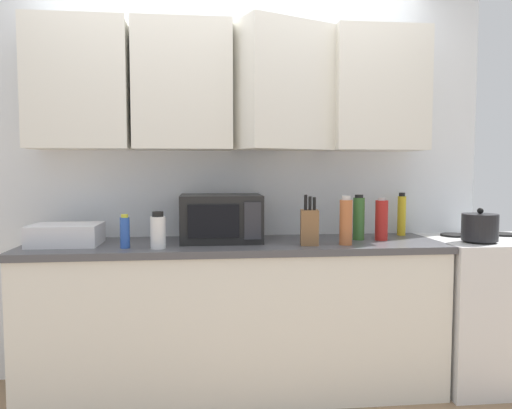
{
  "coord_description": "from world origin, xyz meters",
  "views": [
    {
      "loc": [
        -0.19,
        -3.16,
        1.33
      ],
      "look_at": [
        0.13,
        -0.25,
        1.12
      ],
      "focal_mm": 34.2,
      "sensor_mm": 36.0,
      "label": 1
    }
  ],
  "objects": [
    {
      "name": "bottle_red_sauce",
      "position": [
        0.89,
        -0.31,
        1.02
      ],
      "size": [
        0.08,
        0.08,
        0.26
      ],
      "color": "red",
      "rests_on": "counter_run"
    },
    {
      "name": "counter_run",
      "position": [
        0.0,
        -0.3,
        0.45
      ],
      "size": [
        2.44,
        0.63,
        0.9
      ],
      "color": "white",
      "rests_on": "ground_plane"
    },
    {
      "name": "bottle_white_jar",
      "position": [
        -0.43,
        -0.48,
        1.0
      ],
      "size": [
        0.08,
        0.08,
        0.2
      ],
      "color": "white",
      "rests_on": "counter_run"
    },
    {
      "name": "microwave",
      "position": [
        -0.08,
        -0.25,
        1.04
      ],
      "size": [
        0.48,
        0.37,
        0.28
      ],
      "color": "black",
      "rests_on": "counter_run"
    },
    {
      "name": "bottle_spice_jar",
      "position": [
        0.62,
        -0.47,
        1.03
      ],
      "size": [
        0.07,
        0.07,
        0.28
      ],
      "color": "#BC6638",
      "rests_on": "counter_run"
    },
    {
      "name": "dish_rack",
      "position": [
        -0.97,
        -0.3,
        0.96
      ],
      "size": [
        0.38,
        0.3,
        0.12
      ],
      "primitive_type": "cube",
      "color": "silver",
      "rests_on": "counter_run"
    },
    {
      "name": "wall_back_with_cabinets",
      "position": [
        0.0,
        -0.07,
        1.58
      ],
      "size": [
        3.31,
        0.53,
        2.6
      ],
      "color": "white",
      "rests_on": "ground_plane"
    },
    {
      "name": "stove_range",
      "position": [
        1.61,
        -0.32,
        0.45
      ],
      "size": [
        0.76,
        0.64,
        0.91
      ],
      "color": "silver",
      "rests_on": "ground_plane"
    },
    {
      "name": "bottle_yellow_mustard",
      "position": [
        1.1,
        -0.11,
        1.03
      ],
      "size": [
        0.05,
        0.05,
        0.28
      ],
      "color": "gold",
      "rests_on": "counter_run"
    },
    {
      "name": "bottle_green_oil",
      "position": [
        0.76,
        -0.28,
        1.03
      ],
      "size": [
        0.07,
        0.07,
        0.28
      ],
      "color": "#386B2D",
      "rests_on": "counter_run"
    },
    {
      "name": "knife_block",
      "position": [
        0.42,
        -0.44,
        1.0
      ],
      "size": [
        0.12,
        0.13,
        0.29
      ],
      "color": "brown",
      "rests_on": "counter_run"
    },
    {
      "name": "kettle",
      "position": [
        1.44,
        -0.46,
        0.99
      ],
      "size": [
        0.21,
        0.21,
        0.19
      ],
      "color": "black",
      "rests_on": "stove_range"
    },
    {
      "name": "bottle_blue_cleaner",
      "position": [
        -0.62,
        -0.45,
        0.99
      ],
      "size": [
        0.05,
        0.05,
        0.19
      ],
      "color": "#2D56B7",
      "rests_on": "counter_run"
    }
  ]
}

